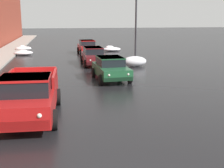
{
  "coord_description": "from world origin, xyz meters",
  "views": [
    {
      "loc": [
        -0.93,
        -4.93,
        3.84
      ],
      "look_at": [
        1.35,
        7.66,
        0.93
      ],
      "focal_mm": 47.64,
      "sensor_mm": 36.0,
      "label": 1
    }
  ],
  "objects_px": {
    "sedan_maroon_parked_kerbside_mid": "(93,55)",
    "sedan_red_parked_far_down_block": "(87,47)",
    "sedan_green_parked_kerbside_close": "(111,68)",
    "pickup_truck_red_approaching_near_lane": "(29,96)",
    "street_lamp_post": "(136,26)"
  },
  "relations": [
    {
      "from": "sedan_maroon_parked_kerbside_mid",
      "to": "sedan_red_parked_far_down_block",
      "type": "xyz_separation_m",
      "value": [
        0.23,
        7.45,
        -0.0
      ]
    },
    {
      "from": "sedan_green_parked_kerbside_close",
      "to": "sedan_maroon_parked_kerbside_mid",
      "type": "xyz_separation_m",
      "value": [
        -0.34,
        6.16,
        0.0
      ]
    },
    {
      "from": "pickup_truck_red_approaching_near_lane",
      "to": "sedan_maroon_parked_kerbside_mid",
      "type": "height_order",
      "value": "pickup_truck_red_approaching_near_lane"
    },
    {
      "from": "sedan_green_parked_kerbside_close",
      "to": "pickup_truck_red_approaching_near_lane",
      "type": "bearing_deg",
      "value": -123.79
    },
    {
      "from": "street_lamp_post",
      "to": "sedan_red_parked_far_down_block",
      "type": "bearing_deg",
      "value": 112.71
    },
    {
      "from": "sedan_green_parked_kerbside_close",
      "to": "sedan_red_parked_far_down_block",
      "type": "relative_size",
      "value": 1.01
    },
    {
      "from": "pickup_truck_red_approaching_near_lane",
      "to": "sedan_red_parked_far_down_block",
      "type": "xyz_separation_m",
      "value": [
        4.22,
        20.08,
        -0.13
      ]
    },
    {
      "from": "sedan_maroon_parked_kerbside_mid",
      "to": "street_lamp_post",
      "type": "height_order",
      "value": "street_lamp_post"
    },
    {
      "from": "pickup_truck_red_approaching_near_lane",
      "to": "sedan_green_parked_kerbside_close",
      "type": "relative_size",
      "value": 1.3
    },
    {
      "from": "sedan_green_parked_kerbside_close",
      "to": "street_lamp_post",
      "type": "xyz_separation_m",
      "value": [
        3.12,
        5.89,
        2.37
      ]
    },
    {
      "from": "sedan_maroon_parked_kerbside_mid",
      "to": "street_lamp_post",
      "type": "distance_m",
      "value": 4.2
    },
    {
      "from": "sedan_green_parked_kerbside_close",
      "to": "sedan_red_parked_far_down_block",
      "type": "bearing_deg",
      "value": 90.46
    },
    {
      "from": "pickup_truck_red_approaching_near_lane",
      "to": "sedan_red_parked_far_down_block",
      "type": "height_order",
      "value": "pickup_truck_red_approaching_near_lane"
    },
    {
      "from": "sedan_red_parked_far_down_block",
      "to": "street_lamp_post",
      "type": "relative_size",
      "value": 0.71
    },
    {
      "from": "sedan_maroon_parked_kerbside_mid",
      "to": "sedan_red_parked_far_down_block",
      "type": "height_order",
      "value": "same"
    }
  ]
}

